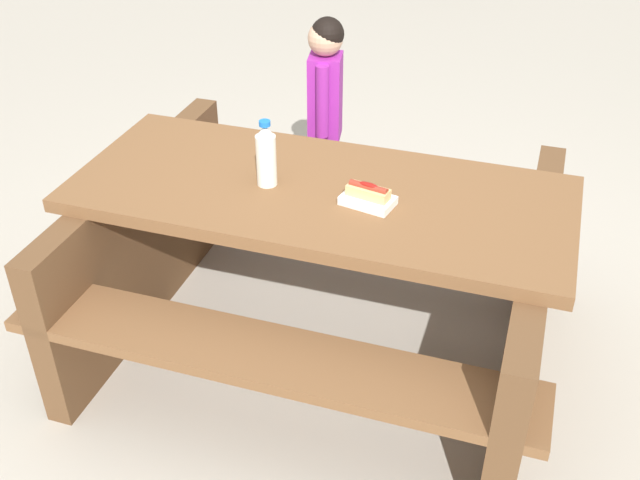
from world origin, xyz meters
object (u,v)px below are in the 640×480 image
picnic_table (320,257)px  child_in_coat (326,98)px  hotdog_tray (368,196)px  soda_bottle (266,155)px

picnic_table → child_in_coat: bearing=90.4°
picnic_table → hotdog_tray: hotdog_tray is taller
soda_bottle → child_in_coat: 0.98m
picnic_table → child_in_coat: 1.00m
picnic_table → hotdog_tray: (0.17, -0.11, 0.34)m
hotdog_tray → soda_bottle: bearing=160.2°
hotdog_tray → child_in_coat: 1.10m
soda_bottle → child_in_coat: child_in_coat is taller
picnic_table → soda_bottle: bearing=172.8°
soda_bottle → hotdog_tray: soda_bottle is taller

